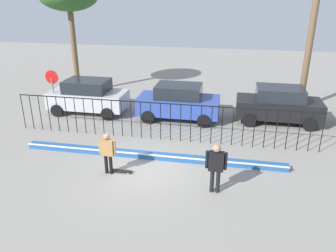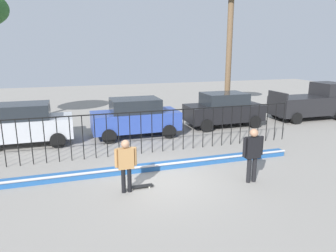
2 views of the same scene
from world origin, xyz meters
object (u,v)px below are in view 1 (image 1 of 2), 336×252
at_px(parked_car_blue, 179,102).
at_px(skateboard, 122,171).
at_px(camera_operator, 216,164).
at_px(parked_car_silver, 88,96).
at_px(stop_sign, 53,86).
at_px(skateboarder, 107,150).
at_px(parked_car_black, 279,105).

bearing_deg(parked_car_blue, skateboard, -104.15).
bearing_deg(skateboard, camera_operator, -20.48).
bearing_deg(parked_car_silver, stop_sign, -156.46).
bearing_deg(camera_operator, parked_car_blue, -56.74).
bearing_deg(stop_sign, parked_car_blue, 4.79).
bearing_deg(stop_sign, parked_car_silver, 19.77).
xyz_separation_m(parked_car_blue, stop_sign, (-6.89, -0.58, 0.64)).
bearing_deg(skateboarder, parked_car_black, 29.12).
bearing_deg(camera_operator, stop_sign, -19.94).
bearing_deg(skateboarder, parked_car_silver, 103.41).
bearing_deg(parked_car_blue, parked_car_black, 2.60).
height_order(skateboarder, camera_operator, camera_operator).
distance_m(camera_operator, parked_car_silver, 10.19).
relative_size(skateboarder, parked_car_black, 0.39).
height_order(skateboard, parked_car_blue, parked_car_blue).
bearing_deg(parked_car_black, skateboarder, -133.25).
relative_size(parked_car_blue, parked_car_black, 1.00).
xyz_separation_m(parked_car_black, stop_sign, (-12.09, -1.11, 0.64)).
xyz_separation_m(skateboarder, stop_sign, (-5.26, 5.70, 0.62)).
height_order(skateboarder, skateboard, skateboarder).
height_order(skateboarder, stop_sign, stop_sign).
relative_size(skateboarder, parked_car_silver, 0.39).
bearing_deg(parked_car_silver, skateboard, -53.30).
bearing_deg(parked_car_silver, camera_operator, -38.21).
bearing_deg(skateboarder, camera_operator, -22.84).
xyz_separation_m(skateboarder, camera_operator, (4.04, -0.50, 0.09)).
height_order(parked_car_silver, parked_car_blue, same).
height_order(skateboard, parked_car_black, parked_car_black).
relative_size(parked_car_silver, parked_car_black, 1.00).
bearing_deg(parked_car_black, parked_car_blue, -172.30).
height_order(parked_car_black, stop_sign, stop_sign).
distance_m(parked_car_black, stop_sign, 12.15).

